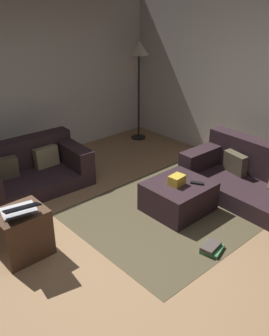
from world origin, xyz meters
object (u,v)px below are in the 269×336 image
Objects in this scene: couch_left at (28,170)px; tv_remote at (197,183)px; couch_right at (256,180)px; gift_box at (177,180)px; corner_lamp at (139,56)px; laptop at (20,210)px; ottoman at (178,197)px; side_table at (22,233)px; book_stack at (212,248)px.

couch_left reaches higher than tv_remote.
couch_right reaches higher than gift_box.
gift_box is at bearing -122.28° from corner_lamp.
gift_box is 1.93m from laptop.
ottoman is 1.98m from side_table.
side_table reaches higher than ottoman.
couch_right is 3.51× the size of side_table.
side_table is (-1.86, 0.51, -0.18)m from gift_box.
couch_left is at bearing 119.71° from gift_box.
side_table is (-2.07, 0.67, -0.13)m from tv_remote.
corner_lamp reaches higher than tv_remote.
laptop is 3.90m from corner_lamp.
tv_remote is at bearing -116.83° from corner_lamp.
side_table is at bearing 139.20° from book_stack.
couch_right is 6.40× the size of book_stack.
laptop is at bearing 134.86° from tv_remote.
book_stack is (-0.52, -0.67, -0.36)m from tv_remote.
side_table is at bearing 63.65° from couch_left.
laptop reaches higher than tv_remote.
book_stack is at bearing -113.63° from ottoman.
ottoman is at bearing 124.24° from couch_left.
side_table is 1.82× the size of book_stack.
ottoman is 1.45× the size of side_table.
couch_right reaches higher than tv_remote.
couch_right is 2.42× the size of ottoman.
tv_remote is at bearing -16.22° from laptop.
couch_left is 3.01× the size of side_table.
couch_right is 3.09m from side_table.
ottoman is at bearing 105.23° from tv_remote.
couch_left is at bearing 105.77° from book_stack.
couch_right is 3.85× the size of laptop.
laptop reaches higher than couch_right.
couch_right reaches higher than book_stack.
gift_box is 0.26m from tv_remote.
laptop is at bearing 166.55° from gift_box.
couch_left is 10.19× the size of tv_remote.
tv_remote reaches higher than book_stack.
couch_left is 1.68m from laptop.
book_stack is at bearing 109.11° from couch_left.
gift_box is at bearing -13.45° from laptop.
corner_lamp is at bearing 28.84° from laptop.
ottoman is at bearing 66.37° from book_stack.
tv_remote is at bearing 125.46° from couch_left.
laptop is 2.09m from book_stack.
ottoman is 0.26m from gift_box.
tv_remote is at bearing -37.27° from gift_box.
corner_lamp reaches higher than couch_left.
book_stack is (-1.37, -0.33, -0.24)m from couch_right.
corner_lamp is at bearing 60.55° from book_stack.
couch_left is 8.50× the size of gift_box.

